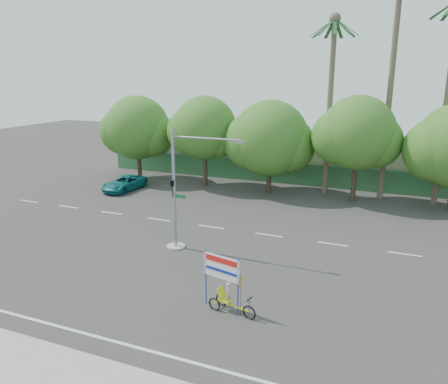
% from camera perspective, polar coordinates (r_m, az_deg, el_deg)
% --- Properties ---
extents(ground, '(120.00, 120.00, 0.00)m').
position_cam_1_polar(ground, '(21.78, -5.49, -11.85)').
color(ground, '#33302D').
rests_on(ground, ground).
extents(sidewalk_near, '(50.00, 2.40, 0.12)m').
position_cam_1_polar(sidewalk_near, '(16.53, -18.60, -22.16)').
color(sidewalk_near, gray).
rests_on(sidewalk_near, ground).
extents(fence, '(38.00, 0.08, 2.00)m').
position_cam_1_polar(fence, '(40.65, 8.65, 2.41)').
color(fence, '#336B3D').
rests_on(fence, ground).
extents(building_left, '(12.00, 8.00, 4.00)m').
position_cam_1_polar(building_left, '(47.83, -1.73, 5.71)').
color(building_left, beige).
rests_on(building_left, ground).
extents(building_right, '(14.00, 8.00, 3.60)m').
position_cam_1_polar(building_right, '(43.86, 20.35, 3.63)').
color(building_right, beige).
rests_on(building_right, ground).
extents(tree_far_left, '(7.14, 6.00, 7.96)m').
position_cam_1_polar(tree_far_left, '(42.41, -11.28, 7.98)').
color(tree_far_left, '#473828').
rests_on(tree_far_left, ground).
extents(tree_left, '(6.66, 5.60, 8.07)m').
position_cam_1_polar(tree_left, '(38.97, -2.58, 8.08)').
color(tree_left, '#473828').
rests_on(tree_left, ground).
extents(tree_center, '(7.62, 6.40, 7.85)m').
position_cam_1_polar(tree_center, '(36.96, 5.96, 6.69)').
color(tree_center, '#473828').
rests_on(tree_center, ground).
extents(tree_right, '(6.90, 5.80, 8.36)m').
position_cam_1_polar(tree_right, '(35.55, 16.96, 7.04)').
color(tree_right, '#473828').
rests_on(tree_right, ground).
extents(palm_tall, '(3.73, 3.79, 17.45)m').
position_cam_1_polar(palm_tall, '(36.62, 21.15, 15.14)').
color(palm_tall, '#70604C').
rests_on(palm_tall, ground).
extents(palm_short, '(3.73, 3.79, 14.45)m').
position_cam_1_polar(palm_short, '(37.05, 13.78, 13.20)').
color(palm_short, '#70604C').
rests_on(palm_short, ground).
extents(traffic_signal, '(4.72, 1.10, 7.00)m').
position_cam_1_polar(traffic_signal, '(24.95, -5.89, -1.08)').
color(traffic_signal, gray).
rests_on(traffic_signal, ground).
extents(trike_billboard, '(2.58, 0.95, 2.59)m').
position_cam_1_polar(trike_billboard, '(19.02, 0.30, -12.48)').
color(trike_billboard, black).
rests_on(trike_billboard, ground).
extents(pickup_truck, '(2.40, 4.66, 1.26)m').
position_cam_1_polar(pickup_truck, '(39.13, -12.90, 1.13)').
color(pickup_truck, '#106B71').
rests_on(pickup_truck, ground).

